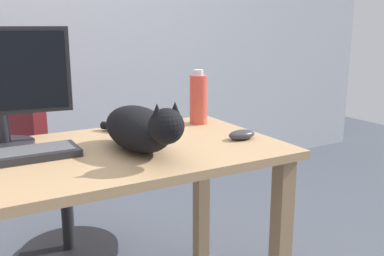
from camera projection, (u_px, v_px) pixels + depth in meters
name	position (u px, v px, depth m)	size (l,w,h in m)	color
desk	(87.00, 184.00, 1.49)	(1.37, 0.69, 0.72)	tan
office_chair	(56.00, 185.00, 2.10)	(0.50, 0.48, 0.91)	black
keyboard	(8.00, 157.00, 1.39)	(0.44, 0.15, 0.03)	#232328
cat	(140.00, 128.00, 1.48)	(0.19, 0.61, 0.20)	black
computer_mouse	(242.00, 135.00, 1.65)	(0.11, 0.06, 0.04)	#333338
spray_bottle	(198.00, 99.00, 1.89)	(0.08, 0.08, 0.23)	#D84C3D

